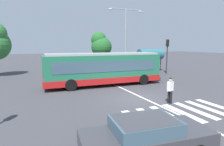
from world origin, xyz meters
TOP-DOWN VIEW (x-y plane):
  - ground_plane at (0.00, 0.00)m, footprint 160.00×160.00m
  - city_transit_bus at (-0.68, 5.24)m, footprint 11.14×3.00m
  - pedestrian_crossing_street at (1.27, -1.82)m, footprint 0.56×0.37m
  - foreground_sedan at (-3.53, -6.24)m, footprint 4.66×2.26m
  - parked_car_white at (-3.31, 14.73)m, footprint 2.08×4.60m
  - parked_car_teal at (-0.74, 15.00)m, footprint 2.03×4.58m
  - parked_car_black at (1.95, 15.16)m, footprint 1.92×4.53m
  - traffic_light_far_corner at (9.64, 8.70)m, footprint 0.33×0.32m
  - bus_stop_shelter at (9.02, 11.58)m, footprint 3.87×1.54m
  - twin_arm_street_lamp at (4.92, 11.49)m, footprint 4.99×0.32m
  - background_tree_right at (3.55, 17.47)m, footprint 3.29×3.29m
  - crosswalk_painted_stripes at (0.75, -3.49)m, footprint 6.23×3.16m
  - lane_center_line at (0.35, 2.00)m, footprint 0.16×24.00m

SIDE VIEW (x-z plane):
  - ground_plane at x=0.00m, z-range 0.00..0.00m
  - lane_center_line at x=0.35m, z-range 0.00..0.01m
  - crosswalk_painted_stripes at x=0.75m, z-range 0.00..0.01m
  - foreground_sedan at x=-3.53m, z-range 0.09..1.44m
  - parked_car_white at x=-3.31m, z-range 0.09..1.44m
  - parked_car_teal at x=-0.74m, z-range 0.09..1.44m
  - parked_car_black at x=1.95m, z-range 0.09..1.44m
  - pedestrian_crossing_street at x=1.27m, z-range 0.11..1.83m
  - city_transit_bus at x=-0.68m, z-range 0.06..3.12m
  - bus_stop_shelter at x=9.02m, z-range 0.79..4.04m
  - traffic_light_far_corner at x=9.64m, z-range 0.78..5.31m
  - background_tree_right at x=3.55m, z-range 0.89..6.78m
  - twin_arm_street_lamp at x=4.92m, z-range 1.06..9.63m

